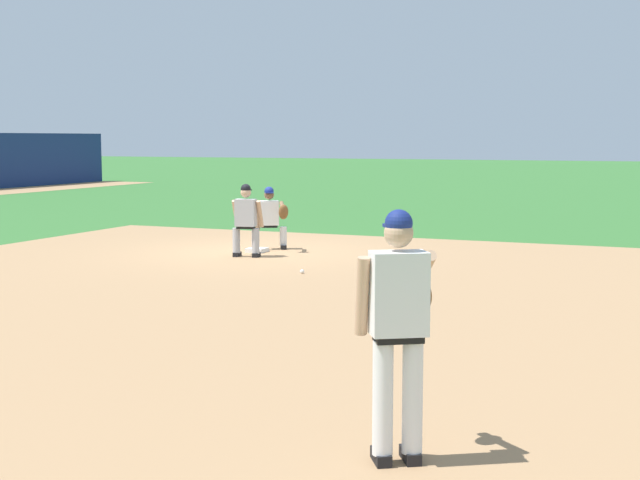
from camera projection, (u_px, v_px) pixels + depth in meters
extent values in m
plane|color=#336B2D|center=(257.00, 252.00, 18.50)|extent=(160.00, 160.00, 0.00)
cube|color=#A87F56|center=(293.00, 307.00, 12.49)|extent=(18.00, 18.00, 0.01)
cube|color=white|center=(257.00, 250.00, 18.49)|extent=(0.38, 0.38, 0.09)
sphere|color=white|center=(302.00, 271.00, 15.57)|extent=(0.07, 0.07, 0.07)
cube|color=black|center=(381.00, 457.00, 6.50)|extent=(0.28, 0.23, 0.09)
cylinder|color=white|center=(383.00, 398.00, 6.40)|extent=(0.15, 0.15, 0.84)
cube|color=black|center=(410.00, 455.00, 6.53)|extent=(0.28, 0.23, 0.09)
cylinder|color=white|center=(412.00, 397.00, 6.44)|extent=(0.15, 0.15, 0.84)
cube|color=black|center=(398.00, 337.00, 6.37)|extent=(0.35, 0.39, 0.06)
cube|color=white|center=(399.00, 293.00, 6.34)|extent=(0.41, 0.47, 0.60)
sphere|color=tan|center=(399.00, 233.00, 6.31)|extent=(0.21, 0.21, 0.21)
sphere|color=navy|center=(399.00, 223.00, 6.30)|extent=(0.20, 0.20, 0.20)
cube|color=navy|center=(396.00, 226.00, 6.39)|extent=(0.18, 0.20, 0.02)
cylinder|color=tan|center=(362.00, 296.00, 6.37)|extent=(0.21, 0.18, 0.59)
cylinder|color=tan|center=(422.00, 273.00, 6.65)|extent=(0.50, 0.35, 0.41)
ellipsoid|color=brown|center=(419.00, 293.00, 6.75)|extent=(0.36, 0.33, 0.34)
cube|color=black|center=(284.00, 247.00, 18.97)|extent=(0.28, 0.23, 0.09)
cylinder|color=white|center=(283.00, 236.00, 18.98)|extent=(0.15, 0.15, 0.40)
cube|color=black|center=(255.00, 248.00, 18.89)|extent=(0.28, 0.23, 0.09)
cylinder|color=white|center=(255.00, 236.00, 18.91)|extent=(0.15, 0.15, 0.40)
cube|color=black|center=(269.00, 226.00, 18.92)|extent=(0.34, 0.39, 0.06)
cube|color=white|center=(269.00, 213.00, 18.89)|extent=(0.41, 0.47, 0.52)
sphere|color=brown|center=(269.00, 195.00, 18.82)|extent=(0.21, 0.21, 0.21)
sphere|color=navy|center=(269.00, 191.00, 18.81)|extent=(0.20, 0.20, 0.20)
cube|color=navy|center=(269.00, 193.00, 18.73)|extent=(0.18, 0.20, 0.02)
cylinder|color=brown|center=(283.00, 207.00, 18.49)|extent=(0.55, 0.37, 0.24)
cylinder|color=brown|center=(258.00, 216.00, 18.76)|extent=(0.25, 0.20, 0.58)
ellipsoid|color=brown|center=(283.00, 212.00, 18.29)|extent=(0.29, 0.28, 0.35)
cube|color=black|center=(237.00, 254.00, 17.81)|extent=(0.28, 0.16, 0.09)
cylinder|color=#B2B2B7|center=(236.00, 240.00, 17.74)|extent=(0.15, 0.15, 0.50)
cube|color=black|center=(256.00, 255.00, 17.73)|extent=(0.28, 0.16, 0.09)
cylinder|color=#B2B2B7|center=(256.00, 241.00, 17.66)|extent=(0.15, 0.15, 0.50)
cube|color=black|center=(246.00, 227.00, 17.67)|extent=(0.26, 0.37, 0.06)
cube|color=#B2B2B7|center=(246.00, 213.00, 17.63)|extent=(0.31, 0.44, 0.54)
sphere|color=tan|center=(246.00, 192.00, 17.61)|extent=(0.21, 0.21, 0.21)
sphere|color=black|center=(246.00, 189.00, 17.60)|extent=(0.20, 0.20, 0.20)
cube|color=black|center=(247.00, 190.00, 17.69)|extent=(0.14, 0.19, 0.02)
cylinder|color=tan|center=(236.00, 213.00, 17.83)|extent=(0.34, 0.15, 0.56)
cylinder|color=tan|center=(260.00, 214.00, 17.73)|extent=(0.34, 0.15, 0.56)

